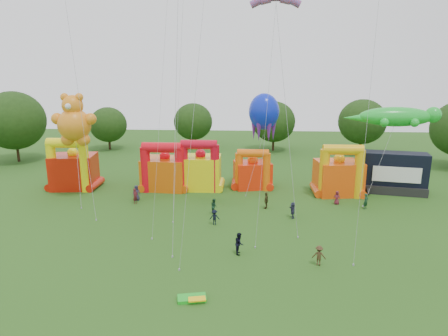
# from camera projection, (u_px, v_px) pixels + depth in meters

# --- Properties ---
(ground) EXTENTS (160.00, 160.00, 0.00)m
(ground) POSITION_uv_depth(u_px,v_px,m) (201.00, 317.00, 26.02)
(ground) COLOR #275116
(ground) RESTS_ON ground
(tree_ring) EXTENTS (121.51, 123.59, 12.07)m
(tree_ring) POSITION_uv_depth(u_px,v_px,m) (182.00, 223.00, 25.15)
(tree_ring) COLOR #352314
(tree_ring) RESTS_ON ground
(bouncy_castle_0) EXTENTS (6.02, 5.04, 7.08)m
(bouncy_castle_0) POSITION_uv_depth(u_px,v_px,m) (73.00, 169.00, 53.25)
(bouncy_castle_0) COLOR red
(bouncy_castle_0) RESTS_ON ground
(bouncy_castle_1) EXTENTS (6.07, 5.04, 6.58)m
(bouncy_castle_1) POSITION_uv_depth(u_px,v_px,m) (165.00, 171.00, 52.97)
(bouncy_castle_1) COLOR #D5540B
(bouncy_castle_1) RESTS_ON ground
(bouncy_castle_2) EXTENTS (5.25, 4.22, 6.87)m
(bouncy_castle_2) POSITION_uv_depth(u_px,v_px,m) (200.00, 170.00, 52.99)
(bouncy_castle_2) COLOR yellow
(bouncy_castle_2) RESTS_ON ground
(bouncy_castle_3) EXTENTS (5.35, 4.66, 5.53)m
(bouncy_castle_3) POSITION_uv_depth(u_px,v_px,m) (253.00, 172.00, 53.63)
(bouncy_castle_3) COLOR red
(bouncy_castle_3) RESTS_ON ground
(bouncy_castle_4) EXTENTS (6.05, 5.14, 6.73)m
(bouncy_castle_4) POSITION_uv_depth(u_px,v_px,m) (339.00, 175.00, 50.70)
(bouncy_castle_4) COLOR #F04C0D
(bouncy_castle_4) RESTS_ON ground
(stage_trailer) EXTENTS (8.78, 4.63, 5.32)m
(stage_trailer) POSITION_uv_depth(u_px,v_px,m) (392.00, 173.00, 51.62)
(stage_trailer) COLOR black
(stage_trailer) RESTS_ON ground
(teddy_bear_kite) EXTENTS (5.49, 6.11, 13.01)m
(teddy_bear_kite) POSITION_uv_depth(u_px,v_px,m) (76.00, 143.00, 47.56)
(teddy_bear_kite) COLOR orange
(teddy_bear_kite) RESTS_ON ground
(gecko_kite) EXTENTS (12.13, 8.75, 11.16)m
(gecko_kite) POSITION_uv_depth(u_px,v_px,m) (383.00, 153.00, 49.01)
(gecko_kite) COLOR green
(gecko_kite) RESTS_ON ground
(octopus_kite) EXTENTS (4.32, 6.53, 12.71)m
(octopus_kite) POSITION_uv_depth(u_px,v_px,m) (260.00, 138.00, 52.01)
(octopus_kite) COLOR #0D22CC
(octopus_kite) RESTS_ON ground
(parafoil_kites) EXTENTS (27.55, 15.77, 27.18)m
(parafoil_kites) POSITION_uv_depth(u_px,v_px,m) (130.00, 104.00, 41.15)
(parafoil_kites) COLOR red
(parafoil_kites) RESTS_ON ground
(diamond_kites) EXTENTS (20.37, 16.61, 41.53)m
(diamond_kites) POSITION_uv_depth(u_px,v_px,m) (228.00, 67.00, 35.59)
(diamond_kites) COLOR red
(diamond_kites) RESTS_ON ground
(folded_kite_bundle) EXTENTS (2.16, 1.41, 0.31)m
(folded_kite_bundle) POSITION_uv_depth(u_px,v_px,m) (193.00, 298.00, 27.87)
(folded_kite_bundle) COLOR green
(folded_kite_bundle) RESTS_ON ground
(spectator_0) EXTENTS (1.05, 0.80, 1.93)m
(spectator_0) POSITION_uv_depth(u_px,v_px,m) (136.00, 193.00, 48.62)
(spectator_0) COLOR #2B2843
(spectator_0) RESTS_ON ground
(spectator_1) EXTENTS (0.69, 0.81, 1.89)m
(spectator_1) POSITION_uv_depth(u_px,v_px,m) (135.00, 196.00, 47.53)
(spectator_1) COLOR #56181D
(spectator_1) RESTS_ON ground
(spectator_2) EXTENTS (0.94, 1.04, 1.75)m
(spectator_2) POSITION_uv_depth(u_px,v_px,m) (214.00, 206.00, 44.26)
(spectator_2) COLOR #173922
(spectator_2) RESTS_ON ground
(spectator_3) EXTENTS (1.09, 0.68, 1.62)m
(spectator_3) POSITION_uv_depth(u_px,v_px,m) (214.00, 217.00, 41.17)
(spectator_3) COLOR black
(spectator_3) RESTS_ON ground
(spectator_4) EXTENTS (0.81, 1.23, 1.94)m
(spectator_4) POSITION_uv_depth(u_px,v_px,m) (266.00, 200.00, 45.88)
(spectator_4) COLOR #3D3618
(spectator_4) RESTS_ON ground
(spectator_5) EXTENTS (0.66, 1.69, 1.78)m
(spectator_5) POSITION_uv_depth(u_px,v_px,m) (293.00, 210.00, 43.00)
(spectator_5) COLOR #272942
(spectator_5) RESTS_ON ground
(spectator_6) EXTENTS (0.95, 0.81, 1.64)m
(spectator_6) POSITION_uv_depth(u_px,v_px,m) (337.00, 198.00, 47.29)
(spectator_6) COLOR maroon
(spectator_6) RESTS_ON ground
(spectator_7) EXTENTS (0.79, 0.77, 1.84)m
(spectator_7) POSITION_uv_depth(u_px,v_px,m) (366.00, 201.00, 45.76)
(spectator_7) COLOR #153621
(spectator_7) RESTS_ON ground
(spectator_8) EXTENTS (0.74, 0.95, 1.94)m
(spectator_8) POSITION_uv_depth(u_px,v_px,m) (239.00, 243.00, 34.67)
(spectator_8) COLOR black
(spectator_8) RESTS_ON ground
(spectator_9) EXTENTS (1.21, 0.83, 1.71)m
(spectator_9) POSITION_uv_depth(u_px,v_px,m) (319.00, 255.00, 32.67)
(spectator_9) COLOR #402D19
(spectator_9) RESTS_ON ground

